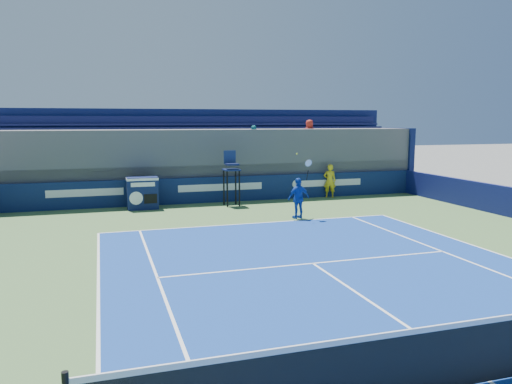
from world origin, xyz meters
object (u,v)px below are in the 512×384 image
object	(u,v)px
ball_person	(330,181)
tennis_net	(493,347)
match_clock	(142,192)
umpire_chair	(231,172)
tennis_player	(299,198)

from	to	relation	value
ball_person	tennis_net	distance (m)	17.67
tennis_net	match_clock	xyz separation A→B (m)	(-3.64, 16.24, 0.19)
ball_person	tennis_net	xyz separation A→B (m)	(-5.48, -16.80, -0.29)
ball_person	tennis_net	world-z (taller)	ball_person
ball_person	match_clock	size ratio (longest dim) A/B	1.19
ball_person	match_clock	bearing A→B (deg)	26.89
match_clock	umpire_chair	distance (m)	3.97
ball_person	tennis_player	bearing A→B (deg)	75.57
tennis_net	ball_person	bearing A→B (deg)	71.92
match_clock	ball_person	bearing A→B (deg)	3.47
ball_person	match_clock	xyz separation A→B (m)	(-9.13, -0.55, -0.10)
match_clock	tennis_player	world-z (taller)	tennis_player
umpire_chair	tennis_player	xyz separation A→B (m)	(1.75, -3.68, -0.71)
match_clock	tennis_player	size ratio (longest dim) A/B	0.54
ball_person	tennis_net	bearing A→B (deg)	95.34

